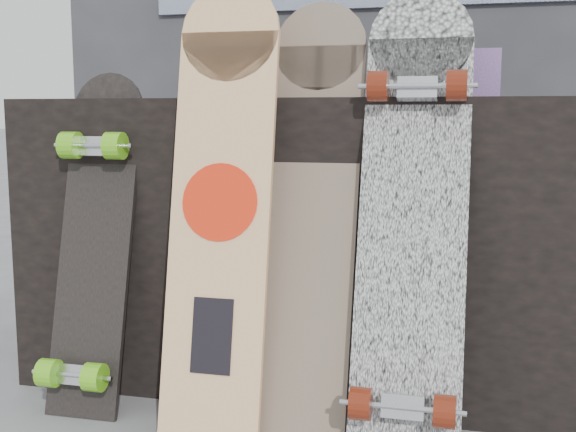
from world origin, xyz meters
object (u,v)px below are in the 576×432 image
(longboard_geisha, at_px, (221,196))
(longboard_celtic, at_px, (310,200))
(vendor_table, at_px, (318,240))
(skateboard_dark, at_px, (93,238))
(longboard_cascadia, at_px, (413,210))

(longboard_geisha, xyz_separation_m, longboard_celtic, (0.20, 0.09, -0.02))
(vendor_table, xyz_separation_m, skateboard_dark, (-0.52, -0.36, 0.04))
(longboard_geisha, bearing_deg, longboard_celtic, 24.14)
(longboard_celtic, distance_m, skateboard_dark, 0.57)
(longboard_celtic, bearing_deg, longboard_cascadia, -13.16)
(longboard_geisha, relative_size, longboard_celtic, 1.03)
(skateboard_dark, bearing_deg, longboard_geisha, -7.63)
(longboard_celtic, bearing_deg, longboard_geisha, -155.86)
(skateboard_dark, bearing_deg, longboard_celtic, 3.99)
(vendor_table, height_order, skateboard_dark, skateboard_dark)
(longboard_celtic, height_order, skateboard_dark, longboard_celtic)
(skateboard_dark, bearing_deg, vendor_table, 34.71)
(longboard_geisha, bearing_deg, skateboard_dark, 172.37)
(vendor_table, bearing_deg, longboard_geisha, -110.48)
(vendor_table, height_order, longboard_celtic, longboard_celtic)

